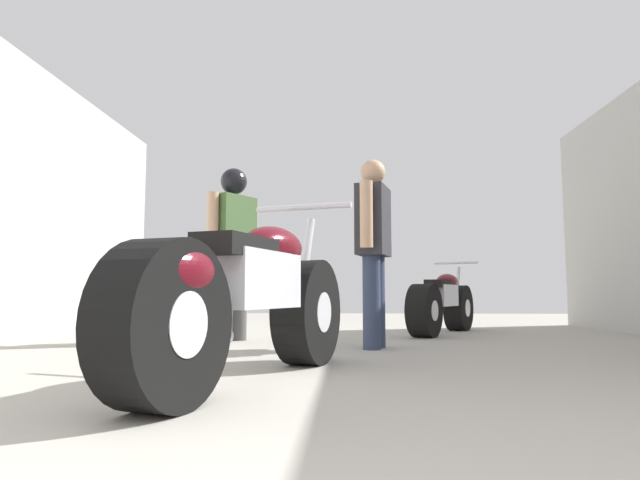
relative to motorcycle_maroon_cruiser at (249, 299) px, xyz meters
The scene contains 5 objects.
ground_plane 1.62m from the motorcycle_maroon_cruiser, 69.56° to the left, with size 18.08×18.08×0.00m, color #A8A399.
motorcycle_maroon_cruiser is the anchor object (origin of this frame).
motorcycle_black_naked 4.01m from the motorcycle_maroon_cruiser, 66.38° to the left, with size 1.06×1.77×0.87m.
mechanic_in_blue 2.10m from the motorcycle_maroon_cruiser, 68.79° to the left, with size 0.34×0.66×1.64m.
mechanic_with_helmet 2.74m from the motorcycle_maroon_cruiser, 103.89° to the left, with size 0.45×0.63×1.74m.
Camera 1 is at (-0.02, -0.58, 0.46)m, focal length 31.04 mm.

